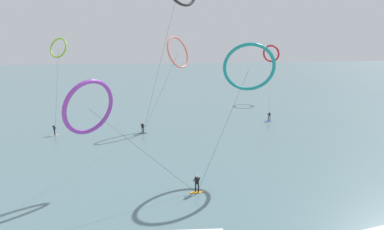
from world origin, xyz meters
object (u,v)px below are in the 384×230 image
Objects in this scene: surfer_ivory at (54,131)px; kite_coral at (178,52)px; kite_crimson at (271,54)px; kite_violet at (89,107)px; kite_lime at (58,48)px; surfer_amber at (197,185)px; surfer_navy at (143,129)px; surfer_cobalt at (269,117)px; kite_teal at (249,68)px.

kite_coral reaches higher than surfer_ivory.
kite_coral reaches higher than kite_crimson.
kite_violet is 0.74× the size of kite_lime.
kite_coral is at bearing -56.72° from surfer_amber.
surfer_navy is at bearing 59.47° from surfer_ivory.
kite_violet reaches higher than surfer_amber.
surfer_cobalt and surfer_amber have the same top height.
kite_crimson is at bearing 82.22° from surfer_cobalt.
surfer_navy is 20.39m from kite_lime.
kite_coral is 27.21m from kite_violet.
kite_teal reaches higher than surfer_navy.
kite_teal is at bearing -123.09° from kite_coral.
kite_teal is (24.19, -15.26, 10.13)m from surfer_ivory.
kite_teal reaches higher than surfer_ivory.
kite_lime reaches higher than surfer_ivory.
kite_violet is (-10.21, -24.96, -3.59)m from kite_coral.
surfer_amber is 11.60m from kite_violet.
kite_lime is at bearing 157.42° from surfer_ivory.
surfer_cobalt is 0.12× the size of kite_coral.
kite_crimson is at bearing -174.40° from kite_violet.
surfer_amber is 0.08× the size of kite_crimson.
surfer_navy is 13.05m from surfer_ivory.
surfer_cobalt is at bearing -54.62° from kite_coral.
kite_violet is (-26.16, -22.90, 7.66)m from surfer_cobalt.
surfer_navy is at bearing -4.17° from kite_lime.
kite_violet is 16.27m from kite_teal.
surfer_cobalt is at bearing 176.28° from kite_violet.
surfer_amber is 26.99m from surfer_ivory.
surfer_ivory is at bearing 74.95° from kite_crimson.
kite_coral reaches higher than kite_violet.
kite_coral is (-15.95, 2.06, 11.25)m from surfer_cobalt.
kite_coral reaches higher than surfer_cobalt.
surfer_navy is 0.08× the size of kite_crimson.
surfer_ivory is 0.12× the size of kite_coral.
kite_lime is (-9.45, 29.19, 4.29)m from kite_violet.
surfer_cobalt is 22.48m from surfer_navy.
kite_lime is 34.23m from kite_teal.
surfer_navy is (-22.22, -3.40, 0.00)m from surfer_cobalt.
surfer_navy is 13.99m from kite_coral.
surfer_amber is at bearing -111.31° from surfer_cobalt.
surfer_ivory is at bearing -111.30° from kite_violet.
surfer_navy is at bearing 85.15° from kite_crimson.
surfer_navy is at bearing -39.23° from surfer_amber.
surfer_navy and surfer_amber have the same top height.
kite_crimson is (24.75, 17.49, -0.80)m from kite_coral.
surfer_cobalt is 23.00m from kite_teal.
surfer_amber is at bearing -140.77° from kite_coral.
surfer_navy is at bearing -146.34° from kite_violet.
kite_coral is (1.51, 24.60, 11.25)m from surfer_amber.
kite_crimson is at bearing 79.77° from surfer_navy.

